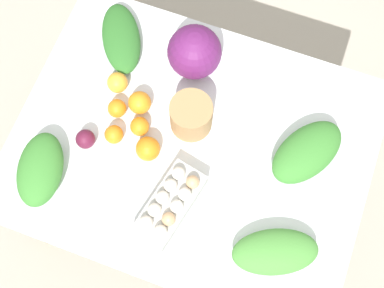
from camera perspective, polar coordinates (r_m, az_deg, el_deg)
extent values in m
plane|color=#B2A899|center=(2.51, 0.00, -5.48)|extent=(8.00, 8.00, 0.00)
cube|color=silver|center=(1.83, 0.00, -0.36)|extent=(1.20, 0.93, 0.03)
cylinder|color=olive|center=(2.23, -17.12, -8.08)|extent=(0.06, 0.06, 0.69)
cylinder|color=olive|center=(2.42, -8.90, 9.76)|extent=(0.06, 0.06, 0.69)
cylinder|color=olive|center=(2.33, 16.20, 1.40)|extent=(0.06, 0.06, 0.69)
sphere|color=#601E5B|center=(1.86, 0.27, 9.79)|extent=(0.19, 0.19, 0.19)
cube|color=#B7B7B2|center=(1.73, -2.35, -6.51)|extent=(0.17, 0.29, 0.06)
sphere|color=white|center=(1.68, -3.39, -9.32)|extent=(0.04, 0.04, 0.04)
sphere|color=tan|center=(1.68, -2.51, -8.00)|extent=(0.04, 0.04, 0.04)
sphere|color=white|center=(1.69, -1.63, -6.68)|extent=(0.04, 0.04, 0.04)
sphere|color=white|center=(1.70, -0.77, -5.37)|extent=(0.04, 0.04, 0.04)
sphere|color=tan|center=(1.71, 0.07, -4.07)|extent=(0.04, 0.04, 0.04)
sphere|color=white|center=(1.68, -4.93, -8.34)|extent=(0.04, 0.04, 0.04)
sphere|color=white|center=(1.69, -4.04, -7.03)|extent=(0.04, 0.04, 0.04)
sphere|color=white|center=(1.70, -3.16, -5.73)|extent=(0.04, 0.04, 0.04)
sphere|color=white|center=(1.70, -2.30, -4.43)|extent=(0.04, 0.04, 0.04)
sphere|color=white|center=(1.71, -1.44, -3.15)|extent=(0.04, 0.04, 0.04)
cylinder|color=#A87F51|center=(1.78, -0.10, 3.03)|extent=(0.14, 0.14, 0.13)
ellipsoid|color=#3D8433|center=(1.80, 12.16, -0.83)|extent=(0.27, 0.32, 0.10)
ellipsoid|color=#3D8433|center=(1.81, -15.88, -2.60)|extent=(0.21, 0.28, 0.10)
ellipsoid|color=#4C933D|center=(1.71, 8.86, -11.29)|extent=(0.31, 0.25, 0.08)
ellipsoid|color=#2D6B28|center=(1.97, -7.56, 11.12)|extent=(0.26, 0.32, 0.07)
sphere|color=#5B1933|center=(1.83, -11.30, 0.52)|extent=(0.07, 0.07, 0.07)
sphere|color=orange|center=(1.82, -8.33, 1.02)|extent=(0.06, 0.06, 0.06)
sphere|color=orange|center=(1.84, -5.60, 4.42)|extent=(0.08, 0.08, 0.08)
sphere|color=orange|center=(1.85, -8.00, 3.78)|extent=(0.06, 0.06, 0.06)
sphere|color=orange|center=(1.78, -4.72, -0.51)|extent=(0.08, 0.08, 0.08)
sphere|color=#F9A833|center=(1.88, -7.96, 6.51)|extent=(0.07, 0.07, 0.07)
sphere|color=orange|center=(1.82, -5.60, 1.88)|extent=(0.07, 0.07, 0.07)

